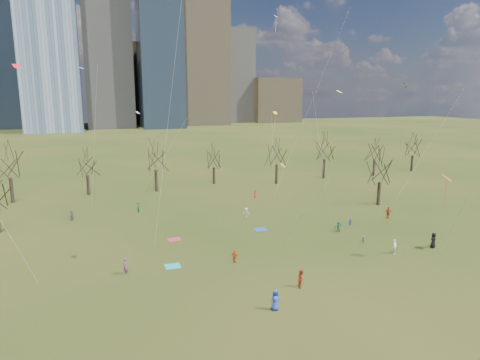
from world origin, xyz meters
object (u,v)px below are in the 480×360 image
object	(u,v)px
blanket_teal	(173,266)
person_2	(302,278)
person_1	(395,247)
blanket_navy	(261,230)
blanket_crimson	(174,239)
person_4	(235,257)
person_0	(275,300)

from	to	relation	value
blanket_teal	person_2	bearing A→B (deg)	-39.95
person_1	blanket_teal	bearing A→B (deg)	130.65
blanket_teal	blanket_navy	bearing A→B (deg)	32.73
blanket_crimson	person_2	world-z (taller)	person_2
blanket_navy	blanket_crimson	distance (m)	11.66
blanket_crimson	person_4	bearing A→B (deg)	-63.40
blanket_teal	person_1	world-z (taller)	person_1
blanket_crimson	person_4	xyz separation A→B (m)	(4.79, -9.57, 0.70)
blanket_crimson	person_0	xyz separation A→B (m)	(4.81, -20.43, 0.89)
blanket_navy	person_0	bearing A→B (deg)	-108.33
person_0	person_4	xyz separation A→B (m)	(-0.02, 10.86, -0.19)
person_2	blanket_navy	bearing A→B (deg)	25.29
blanket_crimson	blanket_navy	bearing A→B (deg)	1.13
person_0	blanket_navy	bearing A→B (deg)	69.99
person_1	person_4	distance (m)	18.28
person_4	blanket_navy	bearing A→B (deg)	-74.98
person_2	person_1	bearing A→B (deg)	-38.64
blanket_teal	person_4	distance (m)	6.65
person_0	person_4	distance (m)	10.86
person_0	person_4	bearing A→B (deg)	88.41
blanket_navy	blanket_crimson	xyz separation A→B (m)	(-11.65, -0.23, 0.00)
person_0	person_1	world-z (taller)	person_0
blanket_teal	person_0	distance (m)	13.75
blanket_teal	person_4	bearing A→B (deg)	-10.57
person_0	person_2	size ratio (longest dim) A/B	1.04
blanket_teal	blanket_navy	distance (m)	15.88
blanket_crimson	person_1	bearing A→B (deg)	-29.69
blanket_teal	person_4	xyz separation A→B (m)	(6.50, -1.21, 0.70)
blanket_crimson	person_1	world-z (taller)	person_1
person_4	person_0	bearing A→B (deg)	140.12
person_1	person_4	xyz separation A→B (m)	(-17.96, 3.40, -0.14)
person_0	person_1	xyz separation A→B (m)	(17.94, 7.46, -0.05)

